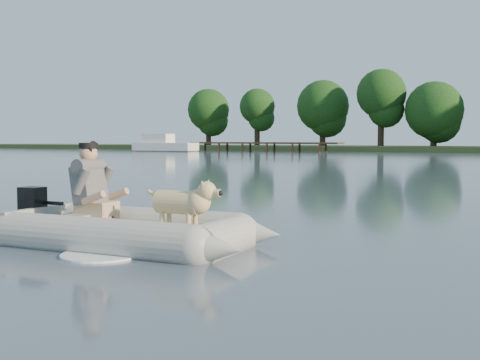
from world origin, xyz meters
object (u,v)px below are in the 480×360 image
Objects in this scene: cabin_cruiser at (165,143)px; dock at (262,147)px; dog at (179,207)px; dinghy at (132,199)px; man at (90,182)px.

dock is at bearing 18.74° from cabin_cruiser.
cabin_cruiser is at bearing 122.36° from dog.
dinghy is 0.61× the size of cabin_cruiser.
dinghy reaches higher than dog.
dog is (1.36, 0.11, -0.26)m from man.
dog is at bearing 4.57° from dinghy.
dock is at bearing 111.34° from dinghy.
dock is at bearing 110.71° from man.
dinghy is 59.26m from cabin_cruiser.
dock is 58.04m from dog.
cabin_cruiser is at bearing 121.80° from dinghy.
dock is 19.11× the size of dog.
cabin_cruiser is (-9.85, -4.35, 0.46)m from dock.
dinghy is 0.66m from dog.
man is at bearing -59.08° from cabin_cruiser.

